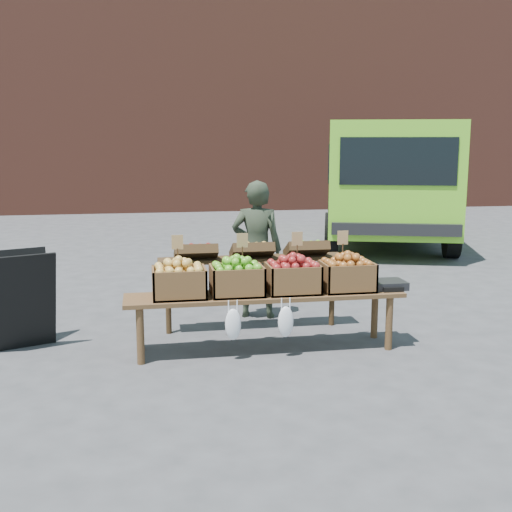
{
  "coord_description": "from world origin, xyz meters",
  "views": [
    {
      "loc": [
        -0.86,
        -5.45,
        2.03
      ],
      "look_at": [
        0.28,
        0.98,
        0.85
      ],
      "focal_mm": 45.0,
      "sensor_mm": 36.0,
      "label": 1
    }
  ],
  "objects": [
    {
      "name": "weighing_scale",
      "position": [
        1.53,
        0.48,
        0.61
      ],
      "size": [
        0.34,
        0.3,
        0.08
      ],
      "primitive_type": "cube",
      "color": "black",
      "rests_on": "display_bench"
    },
    {
      "name": "crate_russet_pears",
      "position": [
        0.01,
        0.48,
        0.71
      ],
      "size": [
        0.5,
        0.4,
        0.28
      ],
      "primitive_type": null,
      "color": "#3F8915",
      "rests_on": "display_bench"
    },
    {
      "name": "chalkboard_sign",
      "position": [
        -2.08,
        0.99,
        0.49
      ],
      "size": [
        0.73,
        0.57,
        0.98
      ],
      "primitive_type": null,
      "rotation": [
        0.0,
        0.0,
        0.38
      ],
      "color": "black",
      "rests_on": "ground"
    },
    {
      "name": "crate_golden_apples",
      "position": [
        -0.54,
        0.48,
        0.71
      ],
      "size": [
        0.5,
        0.4,
        0.28
      ],
      "primitive_type": null,
      "color": "gold",
      "rests_on": "display_bench"
    },
    {
      "name": "display_bench",
      "position": [
        0.28,
        0.48,
        0.28
      ],
      "size": [
        2.7,
        0.56,
        0.57
      ],
      "primitive_type": null,
      "color": "#51361E",
      "rests_on": "ground"
    },
    {
      "name": "brick_building",
      "position": [
        0.0,
        15.0,
        5.0
      ],
      "size": [
        24.0,
        4.0,
        10.0
      ],
      "primitive_type": "cube",
      "color": "brown",
      "rests_on": "ground"
    },
    {
      "name": "crate_red_apples",
      "position": [
        0.56,
        0.48,
        0.71
      ],
      "size": [
        0.5,
        0.4,
        0.28
      ],
      "primitive_type": null,
      "color": "maroon",
      "rests_on": "display_bench"
    },
    {
      "name": "vendor",
      "position": [
        0.42,
        1.7,
        0.79
      ],
      "size": [
        0.66,
        0.53,
        1.59
      ],
      "primitive_type": "imported",
      "rotation": [
        0.0,
        0.0,
        2.85
      ],
      "color": "#283123",
      "rests_on": "ground"
    },
    {
      "name": "ground",
      "position": [
        0.0,
        0.0,
        0.0
      ],
      "size": [
        80.0,
        80.0,
        0.0
      ],
      "primitive_type": "plane",
      "color": "#403F42"
    },
    {
      "name": "back_table",
      "position": [
        0.27,
        1.2,
        0.52
      ],
      "size": [
        2.1,
        0.44,
        1.04
      ],
      "primitive_type": null,
      "color": "#372514",
      "rests_on": "ground"
    },
    {
      "name": "delivery_van",
      "position": [
        3.95,
        6.75,
        1.18
      ],
      "size": [
        3.88,
        5.75,
        2.36
      ],
      "primitive_type": null,
      "rotation": [
        0.0,
        0.0,
        -0.3
      ],
      "color": "#72CE27",
      "rests_on": "ground"
    },
    {
      "name": "crate_green_apples",
      "position": [
        1.11,
        0.48,
        0.71
      ],
      "size": [
        0.5,
        0.4,
        0.28
      ],
      "primitive_type": null,
      "color": "#915F29",
      "rests_on": "display_bench"
    }
  ]
}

